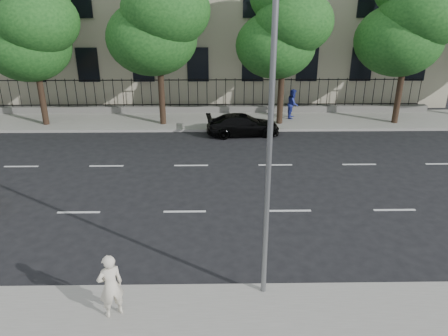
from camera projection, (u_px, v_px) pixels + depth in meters
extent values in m
plane|color=black|center=(180.00, 249.00, 14.22)|extent=(120.00, 120.00, 0.00)
cube|color=gray|center=(197.00, 121.00, 27.05)|extent=(60.00, 4.00, 0.15)
cube|color=slate|center=(198.00, 109.00, 28.51)|extent=(30.00, 0.50, 0.40)
cube|color=black|center=(198.00, 104.00, 28.39)|extent=(28.80, 0.05, 0.05)
cube|color=black|center=(197.00, 80.00, 27.76)|extent=(28.80, 0.05, 0.05)
cylinder|color=slate|center=(269.00, 156.00, 10.50)|extent=(0.14, 0.14, 8.00)
cylinder|color=#382619|center=(42.00, 100.00, 25.57)|extent=(0.36, 0.36, 2.97)
ellipsoid|color=#164216|center=(29.00, 47.00, 24.66)|extent=(4.75, 4.75, 3.90)
ellipsoid|color=#164216|center=(37.00, 22.00, 23.68)|extent=(4.50, 4.50, 3.70)
cylinder|color=#382619|center=(162.00, 96.00, 25.60)|extent=(0.36, 0.36, 3.32)
ellipsoid|color=#164216|center=(152.00, 38.00, 24.58)|extent=(5.13, 5.13, 4.21)
ellipsoid|color=#164216|center=(166.00, 10.00, 23.55)|extent=(4.86, 4.86, 4.00)
cylinder|color=#382619|center=(281.00, 98.00, 25.75)|extent=(0.36, 0.36, 3.08)
ellipsoid|color=#164216|center=(275.00, 45.00, 24.85)|extent=(4.56, 4.56, 3.74)
ellipsoid|color=#164216|center=(294.00, 22.00, 23.88)|extent=(4.32, 4.32, 3.55)
cylinder|color=#382619|center=(398.00, 96.00, 25.83)|extent=(0.36, 0.36, 3.22)
ellipsoid|color=#164216|center=(398.00, 40.00, 24.85)|extent=(4.94, 4.94, 4.06)
ellipsoid|color=#164216|center=(422.00, 14.00, 23.84)|extent=(4.68, 4.68, 3.85)
imported|color=black|center=(243.00, 125.00, 24.56)|extent=(4.24, 2.05, 1.19)
imported|color=silver|center=(111.00, 286.00, 10.87)|extent=(0.78, 0.70, 1.78)
imported|color=navy|center=(293.00, 104.00, 27.02)|extent=(0.91, 1.04, 1.80)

